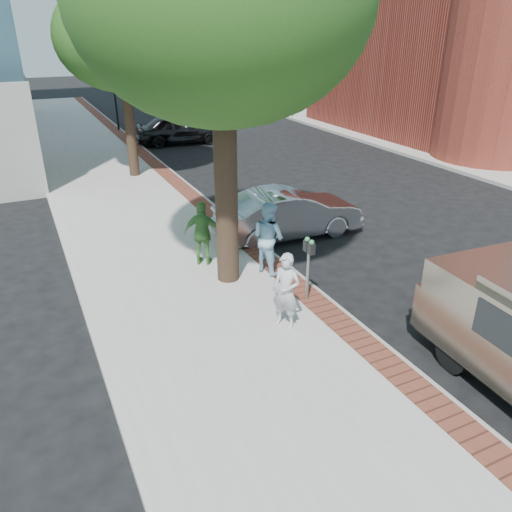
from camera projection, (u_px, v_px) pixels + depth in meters
ground at (288, 315)px, 10.80m from camera, size 120.00×120.00×0.00m
sidewalk at (133, 210)px, 16.72m from camera, size 5.00×60.00×0.15m
brick_strip at (195, 199)px, 17.55m from camera, size 0.60×60.00×0.01m
curb at (205, 199)px, 17.72m from camera, size 0.10×60.00×0.15m
sidewalk_far at (479, 159)px, 23.00m from camera, size 5.00×60.00×0.15m
signal_near at (115, 92)px, 28.19m from camera, size 0.70×0.15×3.80m
signal_far at (293, 83)px, 32.74m from camera, size 0.70×0.15×3.80m
tree_far at (121, 37)px, 18.18m from camera, size 4.80×4.80×7.14m
parking_meter at (309, 256)px, 10.68m from camera, size 0.12×0.32×1.47m
person_gray at (286, 291)px, 9.83m from camera, size 0.64×0.69×1.59m
person_officer at (268, 237)px, 12.05m from camera, size 0.92×1.04×1.79m
person_green at (203, 234)px, 12.44m from camera, size 1.03×0.88×1.65m
sedan_silver at (288, 213)px, 14.55m from camera, size 4.36×1.64×1.42m
bg_car at (179, 129)px, 26.06m from camera, size 4.64×2.35×1.51m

